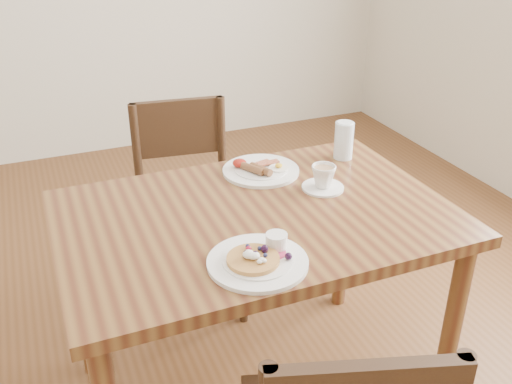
% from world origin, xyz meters
% --- Properties ---
extents(dining_table, '(1.20, 0.80, 0.75)m').
position_xyz_m(dining_table, '(0.00, 0.00, 0.65)').
color(dining_table, brown).
rests_on(dining_table, ground).
extents(chair_far, '(0.47, 0.47, 0.88)m').
position_xyz_m(chair_far, '(-0.05, 0.64, 0.49)').
color(chair_far, '#302111').
rests_on(chair_far, ground).
extents(pancake_plate, '(0.27, 0.27, 0.06)m').
position_xyz_m(pancake_plate, '(-0.10, -0.26, 0.76)').
color(pancake_plate, white).
rests_on(pancake_plate, dining_table).
extents(breakfast_plate, '(0.27, 0.27, 0.04)m').
position_xyz_m(breakfast_plate, '(0.12, 0.26, 0.76)').
color(breakfast_plate, white).
rests_on(breakfast_plate, dining_table).
extents(teacup_saucer, '(0.14, 0.14, 0.08)m').
position_xyz_m(teacup_saucer, '(0.27, 0.06, 0.79)').
color(teacup_saucer, white).
rests_on(teacup_saucer, dining_table).
extents(water_glass, '(0.07, 0.07, 0.14)m').
position_xyz_m(water_glass, '(0.46, 0.26, 0.82)').
color(water_glass, silver).
rests_on(water_glass, dining_table).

